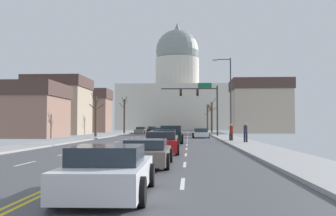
% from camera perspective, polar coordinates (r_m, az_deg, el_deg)
% --- Properties ---
extents(ground, '(20.00, 180.00, 0.20)m').
position_cam_1_polar(ground, '(35.47, -2.79, -5.23)').
color(ground, '#49494E').
extents(signal_gantry, '(7.91, 0.41, 7.36)m').
position_cam_1_polar(signal_gantry, '(52.83, 5.11, 1.48)').
color(signal_gantry, '#28282D').
rests_on(signal_gantry, ground).
extents(street_lamp_right, '(2.02, 0.24, 8.80)m').
position_cam_1_polar(street_lamp_right, '(41.56, 9.11, 2.43)').
color(street_lamp_right, '#333338').
rests_on(street_lamp_right, ground).
extents(capitol_building, '(35.72, 18.89, 33.72)m').
position_cam_1_polar(capitol_building, '(118.02, 1.40, 2.23)').
color(capitol_building, beige).
rests_on(capitol_building, ground).
extents(sedan_near_00, '(2.15, 4.29, 1.21)m').
position_cam_1_polar(sedan_near_00, '(48.62, 4.94, -3.82)').
color(sedan_near_00, silver).
rests_on(sedan_near_00, ground).
extents(sedan_near_01, '(2.11, 4.44, 1.22)m').
position_cam_1_polar(sedan_near_01, '(42.27, 0.31, -4.02)').
color(sedan_near_01, silver).
rests_on(sedan_near_01, ground).
extents(pickup_truck_near_02, '(2.33, 5.69, 1.60)m').
position_cam_1_polar(pickup_truck_near_02, '(35.08, 0.44, -4.11)').
color(pickup_truck_near_02, black).
rests_on(pickup_truck_near_02, ground).
extents(sedan_near_03, '(2.00, 4.33, 1.31)m').
position_cam_1_polar(sedan_near_03, '(28.41, -0.45, -4.73)').
color(sedan_near_03, '#1E7247').
rests_on(sedan_near_03, ground).
extents(sedan_near_04, '(2.21, 4.30, 1.29)m').
position_cam_1_polar(sedan_near_04, '(22.45, -1.02, -5.35)').
color(sedan_near_04, '#B71414').
rests_on(sedan_near_04, ground).
extents(sedan_near_05, '(2.03, 4.56, 1.11)m').
position_cam_1_polar(sedan_near_05, '(15.82, -3.19, -6.79)').
color(sedan_near_05, '#6B6056').
rests_on(sedan_near_05, ground).
extents(sedan_near_06, '(2.11, 4.30, 1.22)m').
position_cam_1_polar(sedan_near_06, '(9.41, -8.90, -9.49)').
color(sedan_near_06, silver).
rests_on(sedan_near_06, ground).
extents(sedan_oncoming_00, '(2.14, 4.25, 1.21)m').
position_cam_1_polar(sedan_oncoming_00, '(61.82, -1.68, -3.55)').
color(sedan_oncoming_00, silver).
rests_on(sedan_oncoming_00, ground).
extents(sedan_oncoming_01, '(2.08, 4.60, 1.24)m').
position_cam_1_polar(sedan_oncoming_01, '(71.39, -4.13, -3.38)').
color(sedan_oncoming_01, '#6B6056').
rests_on(sedan_oncoming_01, ground).
extents(sedan_oncoming_02, '(2.18, 4.66, 1.19)m').
position_cam_1_polar(sedan_oncoming_02, '(79.27, -0.59, -3.31)').
color(sedan_oncoming_02, black).
rests_on(sedan_oncoming_02, ground).
extents(sedan_oncoming_03, '(2.07, 4.43, 1.21)m').
position_cam_1_polar(sedan_oncoming_03, '(88.28, -2.44, -3.22)').
color(sedan_oncoming_03, black).
rests_on(sedan_oncoming_03, ground).
extents(flank_building_00, '(9.66, 9.64, 9.68)m').
position_cam_1_polar(flank_building_00, '(66.81, -16.17, 0.35)').
color(flank_building_00, tan).
rests_on(flank_building_00, ground).
extents(flank_building_01, '(10.54, 9.32, 7.04)m').
position_cam_1_polar(flank_building_01, '(52.67, -21.18, -0.29)').
color(flank_building_01, '#8C6656').
rests_on(flank_building_01, ground).
extents(flank_building_02, '(10.25, 7.10, 9.33)m').
position_cam_1_polar(flank_building_02, '(84.31, -12.17, -0.37)').
color(flank_building_02, '#8C6656').
rests_on(flank_building_02, ground).
extents(flank_building_03, '(11.37, 9.21, 10.47)m').
position_cam_1_polar(flank_building_03, '(76.40, 13.72, 0.28)').
color(flank_building_03, '#B2A38E').
rests_on(flank_building_03, ground).
extents(bare_tree_00, '(1.87, 2.83, 6.51)m').
position_cam_1_polar(bare_tree_00, '(87.55, 5.99, -1.44)').
color(bare_tree_00, '#4C3D2D').
rests_on(bare_tree_00, ground).
extents(bare_tree_01, '(1.23, 2.73, 6.53)m').
position_cam_1_polar(bare_tree_01, '(68.05, -6.60, -1.03)').
color(bare_tree_01, '#423328').
rests_on(bare_tree_01, ground).
extents(bare_tree_02, '(1.85, 2.62, 6.83)m').
position_cam_1_polar(bare_tree_02, '(74.99, 6.59, -1.27)').
color(bare_tree_02, brown).
rests_on(bare_tree_02, ground).
extents(bare_tree_03, '(1.84, 2.05, 5.58)m').
position_cam_1_polar(bare_tree_03, '(49.88, -10.84, -0.99)').
color(bare_tree_03, '#4C3D2D').
rests_on(bare_tree_03, ground).
extents(pedestrian_00, '(0.35, 0.34, 1.70)m').
position_cam_1_polar(pedestrian_00, '(34.44, 11.60, -3.49)').
color(pedestrian_00, black).
rests_on(pedestrian_00, ground).
extents(pedestrian_01, '(0.35, 0.34, 1.65)m').
position_cam_1_polar(pedestrian_01, '(37.73, 9.52, -3.46)').
color(pedestrian_01, '#4C4238').
rests_on(pedestrian_01, ground).
extents(bicycle_parked, '(0.12, 1.77, 0.85)m').
position_cam_1_polar(bicycle_parked, '(37.91, 9.37, -4.31)').
color(bicycle_parked, black).
rests_on(bicycle_parked, ground).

